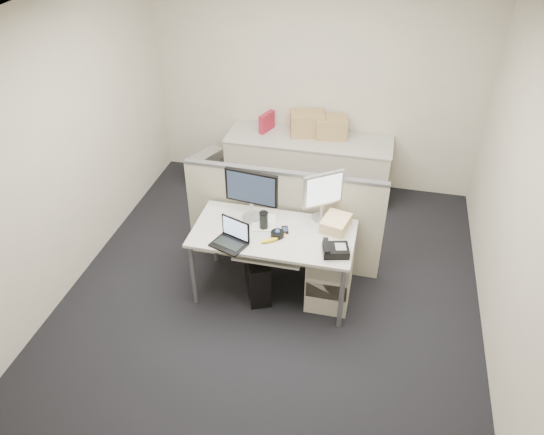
% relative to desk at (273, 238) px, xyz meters
% --- Properties ---
extents(floor, '(4.00, 4.50, 0.01)m').
position_rel_desk_xyz_m(floor, '(0.00, 0.00, -0.67)').
color(floor, black).
rests_on(floor, ground).
extents(ceiling, '(4.00, 4.50, 0.01)m').
position_rel_desk_xyz_m(ceiling, '(0.00, 0.00, 2.04)').
color(ceiling, white).
rests_on(ceiling, ground).
extents(wall_back, '(4.00, 0.02, 2.70)m').
position_rel_desk_xyz_m(wall_back, '(0.00, 2.25, 0.69)').
color(wall_back, '#BAB5A2').
rests_on(wall_back, ground).
extents(wall_front, '(4.00, 0.02, 2.70)m').
position_rel_desk_xyz_m(wall_front, '(0.00, -2.25, 0.69)').
color(wall_front, '#BAB5A2').
rests_on(wall_front, ground).
extents(wall_left, '(0.02, 4.50, 2.70)m').
position_rel_desk_xyz_m(wall_left, '(-2.00, 0.00, 0.69)').
color(wall_left, '#BAB5A2').
rests_on(wall_left, ground).
extents(wall_right, '(0.02, 4.50, 2.70)m').
position_rel_desk_xyz_m(wall_right, '(2.00, 0.00, 0.69)').
color(wall_right, '#BAB5A2').
rests_on(wall_right, ground).
extents(desk, '(1.50, 0.75, 0.73)m').
position_rel_desk_xyz_m(desk, '(0.00, 0.00, 0.00)').
color(desk, '#BAB7AE').
rests_on(desk, floor).
extents(keyboard_tray, '(0.62, 0.32, 0.02)m').
position_rel_desk_xyz_m(keyboard_tray, '(0.00, -0.18, -0.04)').
color(keyboard_tray, '#BAB7AE').
rests_on(keyboard_tray, desk).
extents(drawer_pedestal, '(0.40, 0.55, 0.65)m').
position_rel_desk_xyz_m(drawer_pedestal, '(0.55, 0.05, -0.34)').
color(drawer_pedestal, '#BAAE9C').
rests_on(drawer_pedestal, floor).
extents(cubicle_partition, '(2.00, 0.06, 1.10)m').
position_rel_desk_xyz_m(cubicle_partition, '(0.00, 0.45, -0.11)').
color(cubicle_partition, '#B2AE91').
rests_on(cubicle_partition, floor).
extents(back_counter, '(2.00, 0.60, 0.72)m').
position_rel_desk_xyz_m(back_counter, '(0.00, 1.93, -0.30)').
color(back_counter, '#BAAE9C').
rests_on(back_counter, floor).
extents(monitor_main, '(0.53, 0.26, 0.51)m').
position_rel_desk_xyz_m(monitor_main, '(-0.25, 0.18, 0.32)').
color(monitor_main, black).
rests_on(monitor_main, desk).
extents(monitor_small, '(0.44, 0.40, 0.49)m').
position_rel_desk_xyz_m(monitor_small, '(0.40, 0.32, 0.31)').
color(monitor_small, '#B7B7BC').
rests_on(monitor_small, desk).
extents(laptop, '(0.36, 0.31, 0.22)m').
position_rel_desk_xyz_m(laptop, '(-0.34, -0.28, 0.18)').
color(laptop, black).
rests_on(laptop, desk).
extents(trackball, '(0.14, 0.14, 0.05)m').
position_rel_desk_xyz_m(trackball, '(0.05, -0.05, 0.09)').
color(trackball, black).
rests_on(trackball, desk).
extents(desk_phone, '(0.26, 0.23, 0.07)m').
position_rel_desk_xyz_m(desk_phone, '(0.60, -0.18, 0.10)').
color(desk_phone, black).
rests_on(desk_phone, desk).
extents(paper_stack, '(0.27, 0.31, 0.01)m').
position_rel_desk_xyz_m(paper_stack, '(-0.12, 0.12, 0.07)').
color(paper_stack, white).
rests_on(paper_stack, desk).
extents(sticky_pad, '(0.10, 0.10, 0.01)m').
position_rel_desk_xyz_m(sticky_pad, '(0.07, 0.00, 0.07)').
color(sticky_pad, yellow).
rests_on(sticky_pad, desk).
extents(travel_mug, '(0.10, 0.10, 0.17)m').
position_rel_desk_xyz_m(travel_mug, '(-0.10, 0.04, 0.15)').
color(travel_mug, black).
rests_on(travel_mug, desk).
extents(banana, '(0.16, 0.12, 0.04)m').
position_rel_desk_xyz_m(banana, '(0.00, -0.15, 0.08)').
color(banana, yellow).
rests_on(banana, desk).
extents(cellphone, '(0.09, 0.12, 0.01)m').
position_rel_desk_xyz_m(cellphone, '(0.10, 0.05, 0.07)').
color(cellphone, black).
rests_on(cellphone, desk).
extents(manila_folders, '(0.28, 0.33, 0.11)m').
position_rel_desk_xyz_m(manila_folders, '(0.55, 0.20, 0.12)').
color(manila_folders, beige).
rests_on(manila_folders, desk).
extents(keyboard, '(0.52, 0.27, 0.03)m').
position_rel_desk_xyz_m(keyboard, '(-0.05, -0.14, -0.02)').
color(keyboard, black).
rests_on(keyboard, keyboard_tray).
extents(pc_tower_desk, '(0.37, 0.53, 0.46)m').
position_rel_desk_xyz_m(pc_tower_desk, '(-0.15, -0.05, -0.44)').
color(pc_tower_desk, black).
rests_on(pc_tower_desk, floor).
extents(pc_tower_spare_dark, '(0.22, 0.43, 0.38)m').
position_rel_desk_xyz_m(pc_tower_spare_dark, '(-1.05, 1.63, -0.47)').
color(pc_tower_spare_dark, black).
rests_on(pc_tower_spare_dark, floor).
extents(pc_tower_spare_silver, '(0.36, 0.51, 0.45)m').
position_rel_desk_xyz_m(pc_tower_spare_silver, '(-1.30, 1.81, -0.44)').
color(pc_tower_spare_silver, '#B7B7BC').
rests_on(pc_tower_spare_silver, floor).
extents(cardboard_box_left, '(0.46, 0.39, 0.30)m').
position_rel_desk_xyz_m(cardboard_box_left, '(-0.05, 2.05, 0.21)').
color(cardboard_box_left, tan).
rests_on(cardboard_box_left, back_counter).
extents(cardboard_box_right, '(0.41, 0.35, 0.26)m').
position_rel_desk_xyz_m(cardboard_box_right, '(0.25, 2.05, 0.19)').
color(cardboard_box_right, tan).
rests_on(cardboard_box_right, back_counter).
extents(red_binder, '(0.15, 0.28, 0.25)m').
position_rel_desk_xyz_m(red_binder, '(-0.55, 2.03, 0.18)').
color(red_binder, maroon).
rests_on(red_binder, back_counter).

